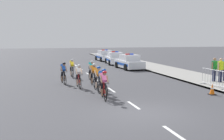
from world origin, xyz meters
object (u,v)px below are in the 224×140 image
cyclist_third (98,78)px  cyclist_eighth (72,68)px  cyclist_lead (104,84)px  cyclist_fifth (93,74)px  police_car_third (105,56)px  traffic_cone_near (212,89)px  crowd_barrier_middle (214,78)px  cyclist_sixth (63,73)px  police_car_second (115,59)px  police_car_nearest (129,62)px  cyclist_fourth (79,76)px  spectator_back (214,68)px  cyclist_seventh (91,70)px  spectator_closest (221,68)px  cyclist_second (102,82)px

cyclist_third → cyclist_eighth: 6.18m
cyclist_lead → cyclist_fifth: bearing=86.2°
police_car_third → traffic_cone_near: size_ratio=6.97×
crowd_barrier_middle → cyclist_sixth: bearing=155.0°
police_car_second → traffic_cone_near: bearing=-89.3°
traffic_cone_near → police_car_nearest: bearing=91.0°
cyclist_third → cyclist_fourth: size_ratio=1.00×
crowd_barrier_middle → traffic_cone_near: (-1.30, -1.71, -0.34)m
cyclist_lead → traffic_cone_near: bearing=-4.2°
cyclist_third → crowd_barrier_middle: size_ratio=0.74×
spectator_back → crowd_barrier_middle: bearing=-126.6°
cyclist_fourth → crowd_barrier_middle: size_ratio=0.74×
cyclist_fourth → traffic_cone_near: bearing=-30.8°
cyclist_seventh → traffic_cone_near: size_ratio=2.69×
police_car_third → spectator_back: bearing=-82.2°
police_car_nearest → traffic_cone_near: (0.23, -13.70, -0.37)m
cyclist_seventh → spectator_closest: bearing=-23.3°
cyclist_fourth → police_car_third: (6.69, 20.25, -0.11)m
cyclist_fifth → cyclist_second: bearing=-92.3°
cyclist_lead → traffic_cone_near: size_ratio=2.69×
cyclist_third → cyclist_sixth: size_ratio=1.00×
police_car_nearest → crowd_barrier_middle: size_ratio=1.93×
police_car_nearest → cyclist_fourth: bearing=-124.9°
cyclist_fifth → cyclist_eighth: bearing=101.3°
police_car_third → crowd_barrier_middle: (1.53, -22.67, -0.03)m
cyclist_fifth → cyclist_fourth: bearing=-160.8°
cyclist_fifth → traffic_cone_near: size_ratio=2.69×
cyclist_lead → crowd_barrier_middle: cyclist_lead is taller
cyclist_lead → police_car_third: (5.92, 23.93, -0.11)m
police_car_second → cyclist_seventh: bearing=-113.5°
police_car_second → spectator_closest: (3.09, -15.95, 0.40)m
police_car_third → traffic_cone_near: bearing=-89.5°
cyclist_fifth → crowd_barrier_middle: cyclist_fifth is taller
traffic_cone_near → cyclist_lead: bearing=175.8°
police_car_nearest → cyclist_seventh: bearing=-127.6°
cyclist_third → cyclist_seventh: 4.04m
police_car_third → cyclist_seventh: bearing=-106.9°
crowd_barrier_middle → spectator_back: bearing=53.4°
police_car_second → cyclist_eighth: bearing=-122.6°
crowd_barrier_middle → spectator_closest: size_ratio=1.39×
cyclist_seventh → police_car_second: police_car_second is taller
police_car_third → crowd_barrier_middle: 22.72m
cyclist_second → spectator_back: bearing=13.8°
cyclist_lead → cyclist_fourth: same height
cyclist_third → spectator_closest: spectator_closest is taller
cyclist_second → police_car_nearest: police_car_nearest is taller
police_car_second → crowd_barrier_middle: (1.53, -17.37, -0.03)m
crowd_barrier_middle → spectator_back: spectator_back is taller
cyclist_lead → police_car_second: 19.54m
police_car_nearest → crowd_barrier_middle: police_car_nearest is taller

